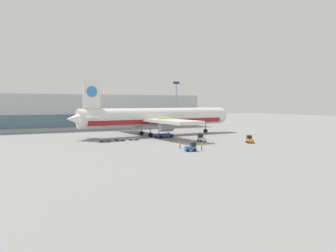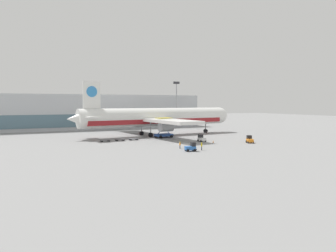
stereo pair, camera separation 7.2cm
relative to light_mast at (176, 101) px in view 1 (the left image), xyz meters
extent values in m
plane|color=gray|center=(-24.73, -50.93, -11.67)|extent=(400.00, 400.00, 0.00)
cube|color=#B2B7BC|center=(-32.67, 12.07, -4.67)|extent=(90.00, 18.00, 14.00)
cube|color=slate|center=(-32.67, 2.97, -7.82)|extent=(88.20, 0.20, 4.90)
cylinder|color=#9EA0A5|center=(0.00, 0.00, -2.27)|extent=(0.50, 0.50, 18.79)
cube|color=#333338|center=(0.00, 0.00, 7.62)|extent=(2.80, 0.50, 1.00)
cylinder|color=white|center=(-21.38, -27.61, -5.57)|extent=(52.30, 10.01, 5.80)
cube|color=maroon|center=(-21.38, -27.61, -6.87)|extent=(48.14, 9.56, 1.45)
sphere|color=white|center=(4.54, -25.50, -5.57)|extent=(5.68, 5.68, 5.68)
cone|color=white|center=(-47.29, -29.73, -5.57)|extent=(6.81, 6.01, 5.51)
cube|color=white|center=(-43.15, -29.39, 1.33)|extent=(5.22, 0.86, 8.00)
cylinder|color=#3384CC|center=(-43.15, -29.39, 2.29)|extent=(3.23, 0.81, 3.20)
cube|color=white|center=(-44.18, -29.47, -4.99)|extent=(4.65, 13.25, 0.50)
cube|color=white|center=(-23.97, -27.82, -6.29)|extent=(11.88, 48.49, 0.90)
cylinder|color=#9EA0A5|center=(-23.15, -37.87, -8.09)|extent=(4.41, 3.13, 2.80)
cylinder|color=#9EA0A5|center=(-24.79, -17.78, -8.09)|extent=(4.41, 3.13, 2.80)
cylinder|color=#9EA0A5|center=(-1.68, -26.00, -9.02)|extent=(0.36, 0.36, 4.00)
cylinder|color=black|center=(-1.68, -26.00, -11.02)|extent=(1.37, 1.00, 1.30)
cylinder|color=#9EA0A5|center=(-25.26, -31.14, -9.02)|extent=(0.36, 0.36, 4.00)
cylinder|color=black|center=(-25.26, -31.14, -11.02)|extent=(1.37, 1.00, 1.30)
cylinder|color=#9EA0A5|center=(-25.79, -24.76, -9.02)|extent=(0.36, 0.36, 4.00)
cylinder|color=black|center=(-25.79, -24.76, -11.02)|extent=(1.37, 1.00, 1.30)
cube|color=#284C99|center=(-22.35, -34.55, -10.87)|extent=(5.43, 3.41, 0.70)
cube|color=#B2B2B7|center=(-22.35, -34.55, -6.15)|extent=(5.16, 3.24, 0.30)
cube|color=yellow|center=(-22.35, -34.55, -5.60)|extent=(5.16, 3.24, 0.08)
cube|color=#284C99|center=(-22.35, -34.55, -8.34)|extent=(4.27, 0.51, 4.47)
cube|color=#284C99|center=(-22.35, -34.55, -8.34)|extent=(4.27, 0.51, 4.47)
cylinder|color=black|center=(-20.53, -32.90, -11.22)|extent=(0.93, 0.43, 0.90)
cylinder|color=black|center=(-20.28, -35.89, -11.22)|extent=(0.93, 0.43, 0.90)
cylinder|color=black|center=(-24.42, -33.22, -11.22)|extent=(0.93, 0.43, 0.90)
cylinder|color=black|center=(-24.17, -36.21, -11.22)|extent=(0.93, 0.43, 0.90)
cube|color=silver|center=(-17.43, -48.78, -10.97)|extent=(1.44, 2.33, 0.80)
cube|color=black|center=(-17.42, -48.13, -10.12)|extent=(1.26, 0.92, 0.90)
cube|color=black|center=(-17.41, -47.55, -11.25)|extent=(1.26, 0.18, 0.24)
cylinder|color=black|center=(-18.12, -47.96, -11.37)|extent=(0.25, 0.60, 0.60)
cylinder|color=black|center=(-16.72, -47.99, -11.37)|extent=(0.25, 0.60, 0.60)
cylinder|color=black|center=(-18.15, -49.57, -11.37)|extent=(0.25, 0.60, 0.60)
cylinder|color=black|center=(-16.75, -49.60, -11.37)|extent=(0.25, 0.60, 0.60)
cube|color=orange|center=(-7.48, -56.94, -10.97)|extent=(2.18, 2.66, 0.80)
cube|color=black|center=(-7.23, -56.34, -10.12)|extent=(1.49, 1.31, 0.90)
cube|color=black|center=(-7.01, -55.81, -11.25)|extent=(1.22, 0.64, 0.24)
cylinder|color=black|center=(-7.82, -55.93, -11.37)|extent=(0.45, 0.65, 0.60)
cylinder|color=black|center=(-6.53, -56.47, -11.37)|extent=(0.45, 0.65, 0.60)
cylinder|color=black|center=(-8.44, -57.41, -11.37)|extent=(0.45, 0.65, 0.60)
cylinder|color=black|center=(-7.15, -57.95, -11.37)|extent=(0.45, 0.65, 0.60)
cube|color=#2D66B7|center=(-29.23, -62.98, -10.97)|extent=(2.52, 1.81, 0.80)
cube|color=black|center=(-28.59, -63.10, -10.12)|extent=(1.12, 1.39, 0.90)
cube|color=black|center=(-28.02, -63.21, -11.25)|extent=(0.40, 1.27, 0.24)
cylinder|color=black|center=(-28.30, -62.44, -11.37)|extent=(0.63, 0.35, 0.60)
cylinder|color=black|center=(-28.57, -63.81, -11.37)|extent=(0.63, 0.35, 0.60)
cylinder|color=black|center=(-29.89, -62.14, -11.37)|extent=(0.63, 0.35, 0.60)
cylinder|color=black|center=(-30.15, -63.51, -11.37)|extent=(0.63, 0.35, 0.60)
cube|color=#56565B|center=(-41.39, -37.10, -11.25)|extent=(2.81, 1.52, 0.12)
cube|color=#56565B|center=(-39.55, -37.08, -11.25)|extent=(0.90, 0.09, 0.08)
cylinder|color=black|center=(-40.42, -36.45, -11.49)|extent=(0.36, 0.15, 0.36)
cylinder|color=black|center=(-40.41, -37.73, -11.49)|extent=(0.36, 0.15, 0.36)
cylinder|color=black|center=(-42.38, -36.46, -11.49)|extent=(0.36, 0.15, 0.36)
cylinder|color=black|center=(-42.37, -37.74, -11.49)|extent=(0.36, 0.15, 0.36)
cube|color=#56565B|center=(-37.09, -36.85, -11.25)|extent=(2.81, 1.52, 0.12)
cube|color=#56565B|center=(-35.24, -36.84, -11.25)|extent=(0.90, 0.09, 0.08)
cylinder|color=black|center=(-36.11, -36.21, -11.49)|extent=(0.36, 0.15, 0.36)
cylinder|color=black|center=(-36.10, -37.48, -11.49)|extent=(0.36, 0.15, 0.36)
cylinder|color=black|center=(-38.07, -36.22, -11.49)|extent=(0.36, 0.15, 0.36)
cylinder|color=black|center=(-38.06, -37.50, -11.49)|extent=(0.36, 0.15, 0.36)
cube|color=#56565B|center=(-33.03, -36.88, -11.25)|extent=(2.81, 1.52, 0.12)
cube|color=#56565B|center=(-31.18, -36.87, -11.25)|extent=(0.90, 0.09, 0.08)
cylinder|color=black|center=(-32.05, -36.24, -11.49)|extent=(0.36, 0.15, 0.36)
cylinder|color=black|center=(-32.05, -37.51, -11.49)|extent=(0.36, 0.15, 0.36)
cylinder|color=black|center=(-34.01, -36.25, -11.49)|extent=(0.36, 0.15, 0.36)
cylinder|color=black|center=(-34.01, -37.52, -11.49)|extent=(0.36, 0.15, 0.36)
cylinder|color=black|center=(-29.41, -58.53, -11.26)|extent=(0.14, 0.14, 0.82)
cylinder|color=black|center=(-29.37, -58.33, -11.26)|extent=(0.14, 0.14, 0.82)
cube|color=orange|center=(-29.39, -58.43, -10.55)|extent=(0.30, 0.40, 0.61)
cylinder|color=orange|center=(-29.44, -58.67, -10.52)|extent=(0.09, 0.09, 0.55)
cylinder|color=orange|center=(-29.33, -58.20, -10.52)|extent=(0.09, 0.09, 0.55)
sphere|color=#DBB28E|center=(-29.39, -58.43, -10.13)|extent=(0.22, 0.22, 0.22)
sphere|color=yellow|center=(-29.39, -58.43, -10.07)|extent=(0.21, 0.21, 0.21)
cylinder|color=black|center=(-26.17, -62.83, -11.23)|extent=(0.14, 0.14, 0.87)
cylinder|color=black|center=(-26.10, -62.64, -11.23)|extent=(0.14, 0.14, 0.87)
cube|color=yellow|center=(-26.14, -62.73, -10.47)|extent=(0.33, 0.41, 0.66)
cylinder|color=yellow|center=(-26.22, -62.96, -10.43)|extent=(0.09, 0.09, 0.59)
cylinder|color=yellow|center=(-26.06, -62.51, -10.43)|extent=(0.09, 0.09, 0.59)
sphere|color=#846047|center=(-26.14, -62.73, -10.02)|extent=(0.24, 0.24, 0.24)
sphere|color=yellow|center=(-26.14, -62.73, -9.96)|extent=(0.22, 0.22, 0.22)
cube|color=black|center=(-15.97, -52.22, -11.65)|extent=(0.40, 0.40, 0.04)
cone|color=orange|center=(-15.97, -52.22, -11.34)|extent=(0.32, 0.32, 0.57)
cylinder|color=white|center=(-15.97, -52.22, -11.31)|extent=(0.19, 0.19, 0.08)
camera|label=1|loc=(-65.12, -125.23, -1.00)|focal=35.00mm
camera|label=2|loc=(-65.06, -125.26, -1.00)|focal=35.00mm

